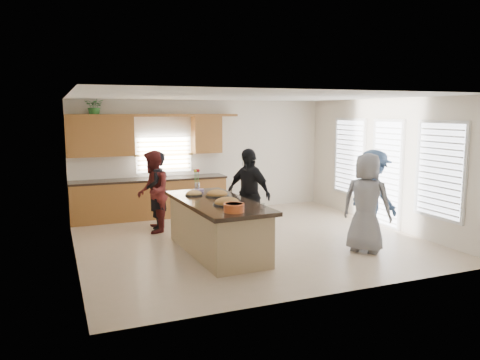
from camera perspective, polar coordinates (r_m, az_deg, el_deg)
name	(u,v)px	position (r m, az deg, el deg)	size (l,w,h in m)	color
floor	(249,240)	(9.34, 1.12, -7.29)	(6.50, 6.50, 0.00)	beige
room_shell	(249,144)	(9.02, 1.16, 4.42)	(6.52, 6.02, 2.81)	silver
back_cabinetry	(147,180)	(11.31, -11.23, 0.02)	(4.08, 0.66, 2.46)	#91602A
right_wall_glazing	(388,166)	(10.64, 17.61, 1.61)	(0.06, 4.00, 2.25)	white
island	(217,228)	(8.44, -2.81, -5.83)	(1.27, 2.75, 0.95)	tan
platter_front	(227,203)	(7.96, -1.58, -2.81)	(0.48, 0.48, 0.19)	black
platter_mid	(217,194)	(8.78, -2.81, -1.77)	(0.44, 0.44, 0.18)	black
platter_back	(194,194)	(8.87, -5.64, -1.70)	(0.34, 0.34, 0.14)	black
salad_bowl	(234,207)	(7.36, -0.74, -3.35)	(0.33, 0.33, 0.13)	#D05626
clear_cup	(263,206)	(7.60, 2.76, -3.19)	(0.07, 0.07, 0.10)	white
plate_stack	(199,190)	(9.27, -5.07, -1.27)	(0.21, 0.21, 0.05)	#9C80BB
flower_vase	(197,179)	(9.26, -5.28, 0.14)	(0.14, 0.14, 0.45)	silver
potted_plant	(95,106)	(11.13, -17.26, 8.57)	(0.42, 0.37, 0.47)	#307930
woman_left_back	(157,192)	(10.00, -10.14, -1.44)	(0.61, 0.40, 1.68)	black
woman_left_mid	(153,192)	(9.92, -10.56, -1.42)	(0.84, 0.65, 1.72)	#561B1A
woman_left_front	(248,194)	(9.24, 1.02, -1.71)	(1.06, 0.44, 1.81)	black
woman_right_back	(373,195)	(9.61, 15.88, -1.73)	(1.15, 0.66, 1.78)	#375178
woman_right_front	(366,203)	(8.67, 15.16, -2.70)	(0.88, 0.57, 1.80)	slate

